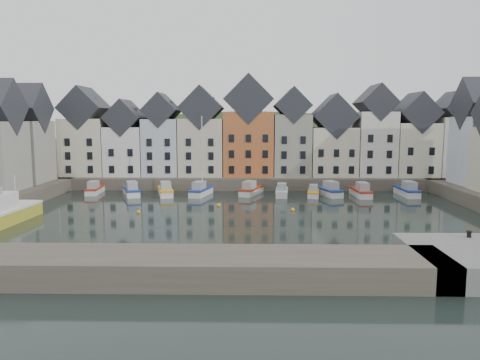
{
  "coord_description": "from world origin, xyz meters",
  "views": [
    {
      "loc": [
        0.26,
        -55.83,
        12.02
      ],
      "look_at": [
        -1.0,
        6.0,
        3.96
      ],
      "focal_mm": 35.0,
      "sensor_mm": 36.0,
      "label": 1
    }
  ],
  "objects_px": {
    "large_vessel": "(6,212)",
    "mooring_bollard": "(469,234)",
    "boat_d": "(201,190)",
    "boat_a": "(95,189)"
  },
  "relations": [
    {
      "from": "boat_a",
      "to": "boat_d",
      "type": "xyz_separation_m",
      "value": [
        17.44,
        -1.5,
        0.12
      ]
    },
    {
      "from": "boat_a",
      "to": "large_vessel",
      "type": "relative_size",
      "value": 0.57
    },
    {
      "from": "boat_a",
      "to": "large_vessel",
      "type": "xyz_separation_m",
      "value": [
        -3.09,
        -21.99,
        0.62
      ]
    },
    {
      "from": "boat_d",
      "to": "boat_a",
      "type": "bearing_deg",
      "value": -171.95
    },
    {
      "from": "boat_d",
      "to": "large_vessel",
      "type": "distance_m",
      "value": 29.01
    },
    {
      "from": "boat_d",
      "to": "mooring_bollard",
      "type": "bearing_deg",
      "value": -38.89
    },
    {
      "from": "boat_a",
      "to": "large_vessel",
      "type": "height_order",
      "value": "large_vessel"
    },
    {
      "from": "boat_d",
      "to": "large_vessel",
      "type": "relative_size",
      "value": 1.16
    },
    {
      "from": "boat_a",
      "to": "boat_d",
      "type": "height_order",
      "value": "boat_d"
    },
    {
      "from": "large_vessel",
      "to": "mooring_bollard",
      "type": "relative_size",
      "value": 19.62
    }
  ]
}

